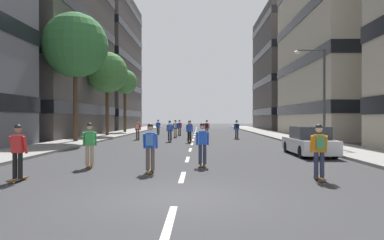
% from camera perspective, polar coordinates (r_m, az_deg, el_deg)
% --- Properties ---
extents(ground_plane, '(169.78, 169.78, 0.00)m').
position_cam_1_polar(ground_plane, '(37.04, 0.33, -2.72)').
color(ground_plane, '#333335').
extents(sidewalk_left, '(3.57, 77.82, 0.14)m').
position_cam_1_polar(sidewalk_left, '(41.76, -12.51, -2.29)').
color(sidewalk_left, gray).
rests_on(sidewalk_left, ground_plane).
extents(sidewalk_right, '(3.57, 77.82, 0.14)m').
position_cam_1_polar(sidewalk_right, '(41.50, 13.42, -2.30)').
color(sidewalk_right, gray).
rests_on(sidewalk_right, ground_plane).
extents(lane_markings, '(0.16, 67.20, 0.01)m').
position_cam_1_polar(lane_markings, '(39.24, 0.38, -2.54)').
color(lane_markings, silver).
rests_on(lane_markings, ground_plane).
extents(building_left_mid, '(13.13, 20.30, 19.25)m').
position_cam_1_polar(building_left_mid, '(42.79, -24.43, 10.73)').
color(building_left_mid, '#4C4744').
rests_on(building_left_mid, ground_plane).
extents(building_left_far, '(13.13, 20.40, 22.78)m').
position_cam_1_polar(building_left_far, '(64.01, -15.50, 8.86)').
color(building_left_far, '#4C4744').
rests_on(building_left_far, ground_plane).
extents(building_right_mid, '(13.13, 19.33, 24.18)m').
position_cam_1_polar(building_right_mid, '(42.84, 25.46, 14.09)').
color(building_right_mid, '#BCB29E').
rests_on(building_right_mid, ground_plane).
extents(building_right_far, '(13.13, 18.32, 19.93)m').
position_cam_1_polar(building_right_far, '(63.50, 16.94, 7.64)').
color(building_right_far, '#4C4744').
rests_on(building_right_far, ground_plane).
extents(parked_car_near, '(1.82, 4.40, 1.52)m').
position_cam_1_polar(parked_car_near, '(19.53, 18.47, -3.42)').
color(parked_car_near, silver).
rests_on(parked_car_near, ground_plane).
extents(street_tree_near, '(3.23, 3.23, 8.25)m').
position_cam_1_polar(street_tree_near, '(47.69, -10.84, 6.01)').
color(street_tree_near, '#4C3823').
rests_on(street_tree_near, sidewalk_left).
extents(street_tree_mid, '(4.37, 4.37, 8.91)m').
position_cam_1_polar(street_tree_mid, '(39.06, -13.60, 7.46)').
color(street_tree_mid, '#4C3823').
rests_on(street_tree_mid, sidewalk_left).
extents(street_tree_far, '(5.13, 5.13, 10.22)m').
position_cam_1_polar(street_tree_far, '(30.12, -18.38, 11.40)').
color(street_tree_far, '#4C3823').
rests_on(street_tree_far, sidewalk_left).
extents(streetlamp_right, '(2.13, 0.30, 6.50)m').
position_cam_1_polar(streetlamp_right, '(25.24, 19.88, 5.23)').
color(streetlamp_right, '#3F3F44').
rests_on(streetlamp_right, sidewalk_right).
extents(skater_0, '(0.54, 0.91, 1.78)m').
position_cam_1_polar(skater_0, '(35.79, 2.41, -1.20)').
color(skater_0, brown).
rests_on(skater_0, ground_plane).
extents(skater_1, '(0.57, 0.92, 1.78)m').
position_cam_1_polar(skater_1, '(33.20, -0.37, -1.32)').
color(skater_1, brown).
rests_on(skater_1, ground_plane).
extents(skater_2, '(0.57, 0.92, 1.78)m').
position_cam_1_polar(skater_2, '(14.51, -16.28, -3.59)').
color(skater_2, brown).
rests_on(skater_2, ground_plane).
extents(skater_3, '(0.56, 0.92, 1.78)m').
position_cam_1_polar(skater_3, '(28.97, -3.63, -1.56)').
color(skater_3, brown).
rests_on(skater_3, ground_plane).
extents(skater_4, '(0.54, 0.91, 1.78)m').
position_cam_1_polar(skater_4, '(31.95, -8.81, -1.39)').
color(skater_4, brown).
rests_on(skater_4, ground_plane).
extents(skater_5, '(0.55, 0.92, 1.78)m').
position_cam_1_polar(skater_5, '(12.19, -26.42, -4.36)').
color(skater_5, brown).
rests_on(skater_5, ground_plane).
extents(skater_6, '(0.53, 0.90, 1.78)m').
position_cam_1_polar(skater_6, '(12.74, -6.81, -3.99)').
color(skater_6, brown).
rests_on(skater_6, ground_plane).
extents(skater_7, '(0.54, 0.90, 1.78)m').
position_cam_1_polar(skater_7, '(41.51, -5.51, -1.03)').
color(skater_7, brown).
rests_on(skater_7, ground_plane).
extents(skater_8, '(0.53, 0.90, 1.78)m').
position_cam_1_polar(skater_8, '(14.29, 1.70, -3.64)').
color(skater_8, brown).
rests_on(skater_8, ground_plane).
extents(skater_9, '(0.55, 0.92, 1.78)m').
position_cam_1_polar(skater_9, '(35.44, -2.72, -1.22)').
color(skater_9, brown).
rests_on(skater_9, ground_plane).
extents(skater_10, '(0.55, 0.92, 1.78)m').
position_cam_1_polar(skater_10, '(11.84, 19.94, -4.33)').
color(skater_10, brown).
rests_on(skater_10, ground_plane).
extents(skater_11, '(0.55, 0.91, 1.78)m').
position_cam_1_polar(skater_11, '(27.91, -0.42, -1.70)').
color(skater_11, brown).
rests_on(skater_11, ground_plane).
extents(skater_12, '(0.57, 0.92, 1.78)m').
position_cam_1_polar(skater_12, '(39.46, -2.02, -1.06)').
color(skater_12, brown).
rests_on(skater_12, ground_plane).
extents(skater_13, '(0.56, 0.92, 1.78)m').
position_cam_1_polar(skater_13, '(33.17, 7.27, -1.32)').
color(skater_13, brown).
rests_on(skater_13, ground_plane).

